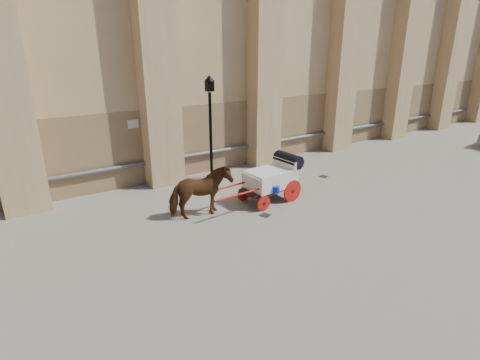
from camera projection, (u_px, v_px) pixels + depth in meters
ground at (233, 207)px, 13.09m from camera, size 90.00×90.00×0.00m
horse at (200, 193)px, 12.07m from camera, size 2.08×1.10×1.69m
carriage at (273, 177)px, 13.44m from camera, size 3.80×1.40×1.64m
street_lamp at (210, 125)px, 15.21m from camera, size 0.40×0.40×4.27m
drain_grate_near at (265, 215)px, 12.44m from camera, size 0.42×0.42×0.01m
drain_grate_far at (323, 176)px, 16.16m from camera, size 0.40×0.40×0.01m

